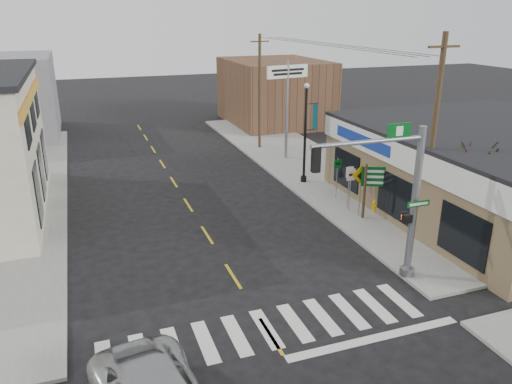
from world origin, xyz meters
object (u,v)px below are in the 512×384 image
object	(u,v)px
lamp_post	(306,126)
bare_tree	(479,150)
dance_center_sign	(287,85)
traffic_signal_pole	(400,189)
utility_pole_far	(260,91)
utility_pole_near	(433,139)
guide_sign	(377,182)
fire_hydrant	(374,205)

from	to	relation	value
lamp_post	bare_tree	size ratio (longest dim) A/B	1.11
dance_center_sign	traffic_signal_pole	bearing A→B (deg)	-109.26
lamp_post	traffic_signal_pole	bearing A→B (deg)	-76.88
utility_pole_far	bare_tree	bearing A→B (deg)	-85.78
bare_tree	utility_pole_near	bearing A→B (deg)	154.14
guide_sign	dance_center_sign	size ratio (longest dim) A/B	0.42
fire_hydrant	bare_tree	bearing A→B (deg)	-64.86
traffic_signal_pole	utility_pole_near	size ratio (longest dim) A/B	0.68
bare_tree	guide_sign	bearing A→B (deg)	121.45
lamp_post	utility_pole_near	world-z (taller)	utility_pole_near
traffic_signal_pole	guide_sign	size ratio (longest dim) A/B	2.17
fire_hydrant	lamp_post	size ratio (longest dim) A/B	0.11
bare_tree	utility_pole_far	xyz separation A→B (m)	(-2.97, 18.21, 0.05)
lamp_post	utility_pole_far	world-z (taller)	utility_pole_far
bare_tree	utility_pole_near	world-z (taller)	utility_pole_near
utility_pole_far	dance_center_sign	bearing A→B (deg)	-83.01
traffic_signal_pole	lamp_post	size ratio (longest dim) A/B	1.03
traffic_signal_pole	bare_tree	distance (m)	5.29
utility_pole_near	utility_pole_far	world-z (taller)	utility_pole_near
dance_center_sign	fire_hydrant	bearing A→B (deg)	-98.41
traffic_signal_pole	guide_sign	xyz separation A→B (m)	(2.70, 5.43, -1.76)
bare_tree	utility_pole_far	size ratio (longest dim) A/B	0.64
guide_sign	utility_pole_near	distance (m)	4.00
lamp_post	dance_center_sign	world-z (taller)	dance_center_sign
dance_center_sign	lamp_post	bearing A→B (deg)	-110.55
lamp_post	utility_pole_near	xyz separation A→B (m)	(1.50, -8.94, 1.15)
traffic_signal_pole	utility_pole_near	xyz separation A→B (m)	(3.26, 2.54, 0.95)
utility_pole_near	utility_pole_far	distance (m)	17.42
fire_hydrant	dance_center_sign	xyz separation A→B (m)	(-0.29, 10.67, 4.56)
guide_sign	traffic_signal_pole	bearing A→B (deg)	-92.31
fire_hydrant	bare_tree	distance (m)	5.95
guide_sign	lamp_post	distance (m)	6.32
traffic_signal_pole	bare_tree	size ratio (longest dim) A/B	1.14
guide_sign	dance_center_sign	world-z (taller)	dance_center_sign
fire_hydrant	utility_pole_far	xyz separation A→B (m)	(-1.00, 14.00, 3.78)
dance_center_sign	utility_pole_far	world-z (taller)	utility_pole_far
dance_center_sign	bare_tree	xyz separation A→B (m)	(2.26, -14.88, -0.84)
guide_sign	fire_hydrant	bearing A→B (deg)	82.54
traffic_signal_pole	dance_center_sign	world-z (taller)	dance_center_sign
traffic_signal_pole	lamp_post	xyz separation A→B (m)	(1.76, 11.48, -0.20)
fire_hydrant	dance_center_sign	size ratio (longest dim) A/B	0.10
traffic_signal_pole	guide_sign	distance (m)	6.31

